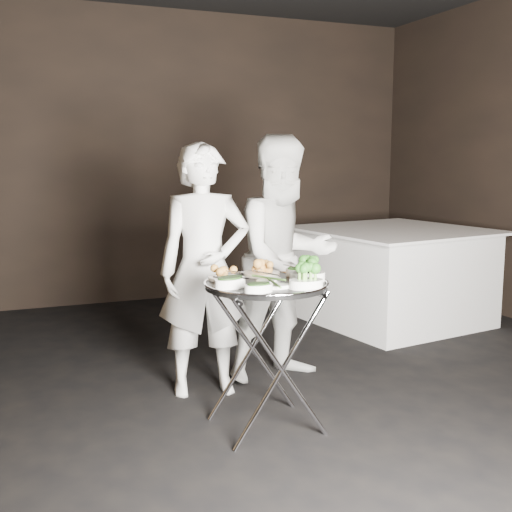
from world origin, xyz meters
name	(u,v)px	position (x,y,z in m)	size (l,w,h in m)	color
floor	(282,428)	(0.00, 0.00, -0.03)	(6.00, 7.00, 0.05)	black
wall_back	(144,157)	(0.00, 3.52, 1.50)	(6.00, 0.05, 3.00)	black
tray_stand	(266,348)	(-0.10, 0.00, 0.46)	(0.55, 0.47, 0.81)	silver
serving_tray	(266,284)	(-0.10, 0.00, 0.82)	(0.68, 0.68, 0.04)	black
potato_plate_a	(225,274)	(-0.28, 0.17, 0.85)	(0.18, 0.18, 0.07)	beige
potato_plate_b	(262,270)	(-0.04, 0.20, 0.86)	(0.21, 0.21, 0.08)	beige
greens_bowl	(295,271)	(0.13, 0.12, 0.86)	(0.11, 0.11, 0.06)	white
asparagus_plate_a	(269,280)	(-0.09, -0.01, 0.84)	(0.20, 0.17, 0.04)	white
asparagus_plate_b	(274,285)	(-0.12, -0.16, 0.84)	(0.19, 0.12, 0.04)	white
spinach_bowl_a	(230,281)	(-0.33, -0.06, 0.86)	(0.21, 0.17, 0.08)	white
spinach_bowl_b	(259,287)	(-0.24, -0.22, 0.85)	(0.17, 0.12, 0.06)	white
broccoli_bowl_a	(307,274)	(0.12, -0.05, 0.86)	(0.23, 0.20, 0.08)	white
broccoli_bowl_b	(306,282)	(0.03, -0.22, 0.86)	(0.19, 0.14, 0.08)	white
serving_utensils	(264,271)	(-0.08, 0.06, 0.88)	(0.58, 0.43, 0.01)	silver
waiter_left	(204,270)	(-0.25, 0.66, 0.80)	(0.58, 0.38, 1.59)	silver
waiter_right	(285,259)	(0.34, 0.72, 0.82)	(0.80, 0.62, 1.65)	silver
dining_table	(393,275)	(1.88, 1.73, 0.43)	(1.51, 1.51, 0.86)	white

